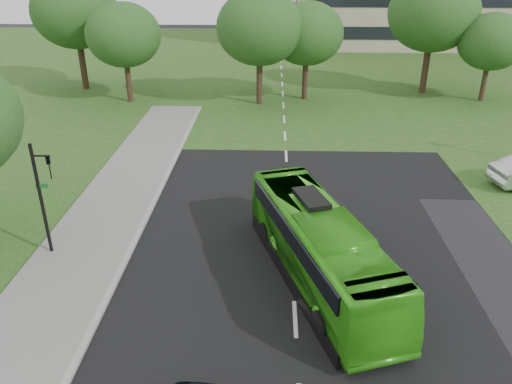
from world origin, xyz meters
TOP-DOWN VIEW (x-y plane):
  - ground at (0.00, 0.00)m, footprint 160.00×160.00m
  - street_surfaces at (-0.38, 22.75)m, footprint 120.00×120.00m
  - tree_park_a at (-13.60, 26.95)m, footprint 6.30×6.30m
  - tree_park_b at (-2.10, 26.59)m, footprint 7.19×7.19m
  - tree_park_c at (1.91, 28.29)m, footprint 6.32×6.32m
  - tree_park_d at (13.18, 30.91)m, footprint 7.96×7.96m
  - tree_park_e at (17.66, 28.19)m, footprint 5.65×5.65m
  - tree_park_f at (-19.14, 31.37)m, footprint 7.82×7.82m
  - bus at (1.00, 0.57)m, footprint 5.74×10.99m
  - traffic_light at (-10.34, 2.00)m, footprint 0.82×0.24m

SIDE VIEW (x-z plane):
  - ground at x=0.00m, z-range 0.00..0.00m
  - street_surfaces at x=-0.38m, z-range -0.05..0.10m
  - bus at x=1.00m, z-range 0.00..2.99m
  - traffic_light at x=-10.34m, z-range 0.45..5.56m
  - tree_park_e at x=17.66m, z-range 1.35..8.88m
  - tree_park_a at x=-13.60m, z-range 1.49..9.87m
  - tree_park_c at x=1.91m, z-range 1.50..9.89m
  - tree_park_b at x=-2.10m, z-range 1.64..11.07m
  - tree_park_f at x=-19.14m, z-range 1.88..12.31m
  - tree_park_d at x=13.18m, z-range 1.86..12.39m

